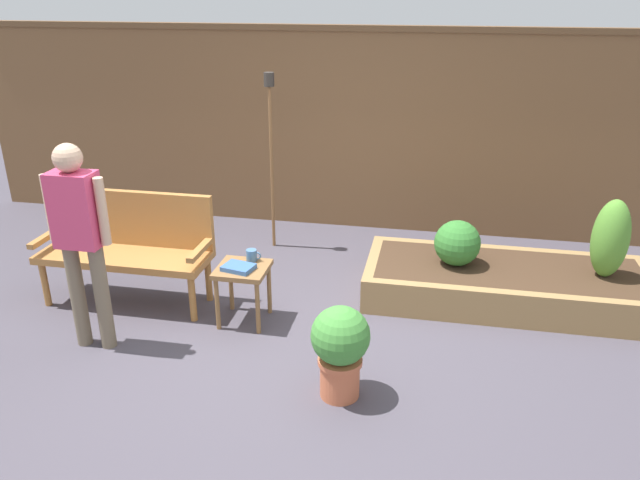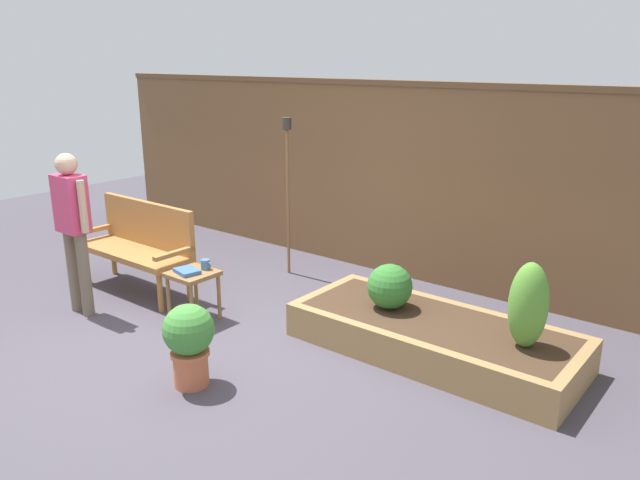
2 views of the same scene
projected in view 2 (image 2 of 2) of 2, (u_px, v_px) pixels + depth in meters
The scene contains 12 objects.
ground_plane at pixel (201, 341), 5.42m from camera, with size 14.00×14.00×0.00m, color #47424C.
fence_back at pixel (370, 176), 7.06m from camera, with size 8.40×0.14×2.16m.
garden_bench at pixel (140, 240), 6.51m from camera, with size 1.44×0.48×0.94m.
side_table at pixel (193, 280), 5.76m from camera, with size 0.40×0.40×0.48m.
cup_on_table at pixel (206, 264), 5.80m from camera, with size 0.12×0.09×0.10m.
book_on_table at pixel (187, 271), 5.70m from camera, with size 0.23×0.18×0.04m, color #38609E.
potted_boxwood at pixel (189, 339), 4.60m from camera, with size 0.39×0.39×0.65m.
raised_planter_bed at pixel (433, 337), 5.17m from camera, with size 2.40×1.00×0.30m.
shrub_near_bench at pixel (390, 286), 5.33m from camera, with size 0.39×0.39×0.39m.
shrub_far_corner at pixel (528, 305), 4.57m from camera, with size 0.29×0.29×0.67m.
tiki_torch at pixel (287, 169), 6.80m from camera, with size 0.10×0.10×1.77m.
person_by_bench at pixel (73, 220), 5.78m from camera, with size 0.47×0.20×1.56m.
Camera 2 is at (3.89, -3.22, 2.40)m, focal length 34.68 mm.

